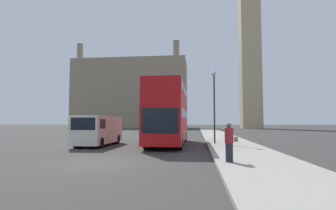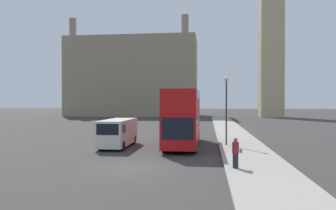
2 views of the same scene
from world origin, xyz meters
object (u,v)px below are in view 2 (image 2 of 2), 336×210
at_px(red_double_decker_bus, 183,115).
at_px(pedestrian, 236,153).
at_px(white_van, 118,132).
at_px(street_lamp, 226,100).

distance_m(red_double_decker_bus, pedestrian, 10.02).
relative_size(red_double_decker_bus, white_van, 1.78).
height_order(white_van, pedestrian, white_van).
bearing_deg(red_double_decker_bus, street_lamp, 0.79).
height_order(pedestrian, street_lamp, street_lamp).
relative_size(white_van, pedestrian, 3.55).
bearing_deg(pedestrian, white_van, 137.24).
xyz_separation_m(white_van, pedestrian, (8.66, -8.01, -0.25)).
distance_m(white_van, street_lamp, 9.17).
xyz_separation_m(pedestrian, street_lamp, (0.03, 9.31, 2.86)).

